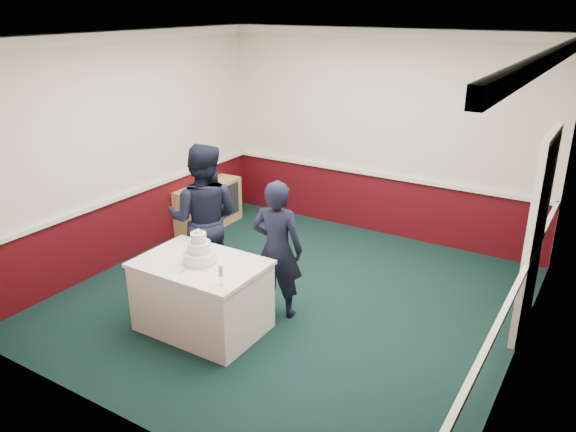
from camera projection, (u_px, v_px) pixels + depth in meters
The scene contains 9 objects.
ground at pixel (291, 299), 6.71m from camera, with size 5.00×5.00×0.00m, color black.
room_shell at pixel (325, 128), 6.45m from camera, with size 5.00×5.00×3.00m.
sideboard at pixel (209, 206), 8.72m from camera, with size 0.41×1.20×0.70m.
cake_table at pixel (202, 295), 5.98m from camera, with size 1.32×0.92×0.79m.
wedding_cake at pixel (199, 253), 5.80m from camera, with size 0.35×0.35×0.36m.
cake_knife at pixel (185, 269), 5.69m from camera, with size 0.01×0.22×0.01m, color silver.
champagne_flute at pixel (221, 272), 5.32m from camera, with size 0.05×0.05×0.21m.
person_man at pixel (204, 219), 6.65m from camera, with size 0.89×0.69×1.83m, color black.
person_woman at pixel (277, 249), 6.13m from camera, with size 0.58×0.38×1.58m, color black.
Camera 1 is at (3.06, -5.05, 3.33)m, focal length 35.00 mm.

